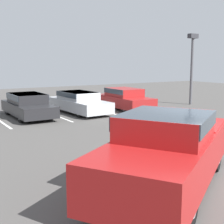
{
  "coord_description": "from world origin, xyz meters",
  "views": [
    {
      "loc": [
        -6.09,
        -4.97,
        2.93
      ],
      "look_at": [
        0.31,
        5.16,
        1.0
      ],
      "focal_mm": 50.0,
      "sensor_mm": 36.0,
      "label": 1
    }
  ],
  "objects_px": {
    "pickup_truck": "(169,149)",
    "parked_sedan_c": "(124,98)",
    "parked_sedan_a": "(28,105)",
    "light_post": "(192,60)",
    "wheel_stop_curb": "(75,105)",
    "parked_sedan_b": "(79,102)"
  },
  "relations": [
    {
      "from": "pickup_truck",
      "to": "parked_sedan_c",
      "type": "height_order",
      "value": "pickup_truck"
    },
    {
      "from": "parked_sedan_a",
      "to": "light_post",
      "type": "relative_size",
      "value": 0.94
    },
    {
      "from": "pickup_truck",
      "to": "wheel_stop_curb",
      "type": "height_order",
      "value": "pickup_truck"
    },
    {
      "from": "wheel_stop_curb",
      "to": "parked_sedan_a",
      "type": "bearing_deg",
      "value": -147.77
    },
    {
      "from": "parked_sedan_a",
      "to": "parked_sedan_b",
      "type": "bearing_deg",
      "value": 87.36
    },
    {
      "from": "parked_sedan_b",
      "to": "pickup_truck",
      "type": "bearing_deg",
      "value": -18.27
    },
    {
      "from": "parked_sedan_a",
      "to": "light_post",
      "type": "bearing_deg",
      "value": 84.76
    },
    {
      "from": "parked_sedan_b",
      "to": "parked_sedan_c",
      "type": "height_order",
      "value": "parked_sedan_c"
    },
    {
      "from": "pickup_truck",
      "to": "parked_sedan_b",
      "type": "relative_size",
      "value": 1.19
    },
    {
      "from": "parked_sedan_b",
      "to": "parked_sedan_a",
      "type": "bearing_deg",
      "value": -95.68
    },
    {
      "from": "pickup_truck",
      "to": "parked_sedan_c",
      "type": "relative_size",
      "value": 1.33
    },
    {
      "from": "light_post",
      "to": "parked_sedan_b",
      "type": "bearing_deg",
      "value": 173.57
    },
    {
      "from": "parked_sedan_c",
      "to": "wheel_stop_curb",
      "type": "bearing_deg",
      "value": -143.87
    },
    {
      "from": "pickup_truck",
      "to": "wheel_stop_curb",
      "type": "relative_size",
      "value": 3.44
    },
    {
      "from": "light_post",
      "to": "parked_sedan_c",
      "type": "bearing_deg",
      "value": 172.64
    },
    {
      "from": "parked_sedan_b",
      "to": "light_post",
      "type": "distance_m",
      "value": 8.59
    },
    {
      "from": "parked_sedan_a",
      "to": "pickup_truck",
      "type": "bearing_deg",
      "value": -0.22
    },
    {
      "from": "pickup_truck",
      "to": "parked_sedan_c",
      "type": "xyz_separation_m",
      "value": [
        6.1,
        10.7,
        -0.22
      ]
    },
    {
      "from": "parked_sedan_b",
      "to": "parked_sedan_c",
      "type": "relative_size",
      "value": 1.12
    },
    {
      "from": "parked_sedan_a",
      "to": "parked_sedan_b",
      "type": "height_order",
      "value": "parked_sedan_a"
    },
    {
      "from": "parked_sedan_b",
      "to": "parked_sedan_c",
      "type": "bearing_deg",
      "value": 82.34
    },
    {
      "from": "parked_sedan_c",
      "to": "light_post",
      "type": "distance_m",
      "value": 5.68
    }
  ]
}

